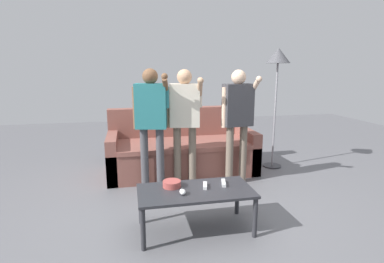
# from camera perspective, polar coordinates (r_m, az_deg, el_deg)

# --- Properties ---
(ground_plane) EXTENTS (12.00, 12.00, 0.00)m
(ground_plane) POSITION_cam_1_polar(r_m,az_deg,el_deg) (3.29, 0.77, -15.53)
(ground_plane) COLOR slate
(couch) EXTENTS (2.11, 0.93, 0.92)m
(couch) POSITION_cam_1_polar(r_m,az_deg,el_deg) (4.52, -2.02, -3.63)
(couch) COLOR brown
(couch) RESTS_ON ground
(coffee_table) EXTENTS (1.07, 0.53, 0.41)m
(coffee_table) POSITION_cam_1_polar(r_m,az_deg,el_deg) (2.88, 0.66, -11.77)
(coffee_table) COLOR #2D2D33
(coffee_table) RESTS_ON ground
(snack_bowl) EXTENTS (0.17, 0.17, 0.06)m
(snack_bowl) POSITION_cam_1_polar(r_m,az_deg,el_deg) (2.92, -3.82, -9.81)
(snack_bowl) COLOR #B24C47
(snack_bowl) RESTS_ON coffee_table
(game_remote_nunchuk) EXTENTS (0.06, 0.09, 0.05)m
(game_remote_nunchuk) POSITION_cam_1_polar(r_m,az_deg,el_deg) (2.76, -1.78, -11.27)
(game_remote_nunchuk) COLOR white
(game_remote_nunchuk) RESTS_ON coffee_table
(floor_lamp) EXTENTS (0.35, 0.35, 1.80)m
(floor_lamp) POSITION_cam_1_polar(r_m,az_deg,el_deg) (4.70, 15.85, 12.11)
(floor_lamp) COLOR #2D2D33
(floor_lamp) RESTS_ON ground
(player_left) EXTENTS (0.44, 0.38, 1.51)m
(player_left) POSITION_cam_1_polar(r_m,az_deg,el_deg) (3.73, -7.69, 3.08)
(player_left) COLOR #47474C
(player_left) RESTS_ON ground
(player_center) EXTENTS (0.44, 0.39, 1.50)m
(player_center) POSITION_cam_1_polar(r_m,az_deg,el_deg) (3.83, -1.39, 3.31)
(player_center) COLOR #756656
(player_center) RESTS_ON ground
(player_right) EXTENTS (0.46, 0.31, 1.49)m
(player_right) POSITION_cam_1_polar(r_m,az_deg,el_deg) (3.94, 8.60, 3.37)
(player_right) COLOR #756656
(player_right) RESTS_ON ground
(game_remote_wand_near) EXTENTS (0.07, 0.15, 0.03)m
(game_remote_wand_near) POSITION_cam_1_polar(r_m,az_deg,el_deg) (2.92, 2.47, -10.14)
(game_remote_wand_near) COLOR white
(game_remote_wand_near) RESTS_ON coffee_table
(game_remote_wand_far) EXTENTS (0.07, 0.16, 0.03)m
(game_remote_wand_far) POSITION_cam_1_polar(r_m,az_deg,el_deg) (3.00, 5.97, -9.61)
(game_remote_wand_far) COLOR white
(game_remote_wand_far) RESTS_ON coffee_table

